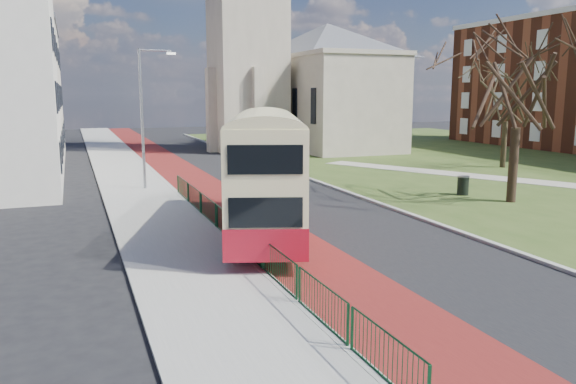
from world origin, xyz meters
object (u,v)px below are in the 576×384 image
winter_tree_near (520,67)px  bus (266,167)px  winter_tree_far (508,85)px  streetlamp (144,111)px  litter_bin (463,185)px

winter_tree_near → bus: bearing=-173.3°
bus → winter_tree_far: size_ratio=1.29×
streetlamp → winter_tree_near: (17.19, -10.72, 2.31)m
winter_tree_far → winter_tree_near: bearing=-130.1°
winter_tree_far → litter_bin: winter_tree_far is taller
winter_tree_near → litter_bin: size_ratio=9.29×
bus → winter_tree_near: 14.76m
bus → winter_tree_far: (23.49, 12.85, 3.54)m
streetlamp → bus: (3.13, -12.38, -1.89)m
winter_tree_far → streetlamp: bearing=-179.0°
streetlamp → litter_bin: 18.53m
winter_tree_near → litter_bin: 6.90m
streetlamp → winter_tree_near: size_ratio=0.81×
litter_bin → streetlamp: bearing=153.1°
bus → winter_tree_near: winter_tree_near is taller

